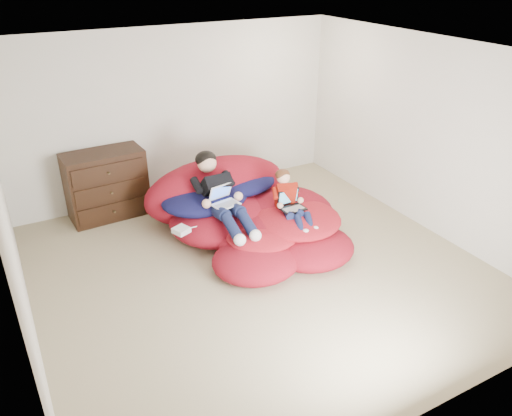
{
  "coord_description": "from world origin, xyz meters",
  "views": [
    {
      "loc": [
        -2.41,
        -4.37,
        3.37
      ],
      "look_at": [
        0.07,
        0.21,
        0.7
      ],
      "focal_mm": 35.0,
      "sensor_mm": 36.0,
      "label": 1
    }
  ],
  "objects_px": {
    "beanbag_pile": "(246,212)",
    "older_boy": "(219,191)",
    "laptop_black": "(291,203)",
    "younger_boy": "(290,199)",
    "dresser": "(106,185)",
    "laptop_white": "(224,199)"
  },
  "relations": [
    {
      "from": "older_boy",
      "to": "younger_boy",
      "type": "bearing_deg",
      "value": -31.27
    },
    {
      "from": "beanbag_pile",
      "to": "laptop_black",
      "type": "height_order",
      "value": "beanbag_pile"
    },
    {
      "from": "younger_boy",
      "to": "laptop_white",
      "type": "distance_m",
      "value": 0.84
    },
    {
      "from": "beanbag_pile",
      "to": "older_boy",
      "type": "bearing_deg",
      "value": -178.45
    },
    {
      "from": "younger_boy",
      "to": "laptop_white",
      "type": "bearing_deg",
      "value": 156.72
    },
    {
      "from": "older_boy",
      "to": "beanbag_pile",
      "type": "bearing_deg",
      "value": 1.55
    },
    {
      "from": "beanbag_pile",
      "to": "laptop_white",
      "type": "distance_m",
      "value": 0.55
    },
    {
      "from": "dresser",
      "to": "younger_boy",
      "type": "bearing_deg",
      "value": -43.94
    },
    {
      "from": "dresser",
      "to": "beanbag_pile",
      "type": "bearing_deg",
      "value": -41.69
    },
    {
      "from": "dresser",
      "to": "laptop_white",
      "type": "relative_size",
      "value": 2.98
    },
    {
      "from": "younger_boy",
      "to": "laptop_white",
      "type": "relative_size",
      "value": 2.23
    },
    {
      "from": "laptop_white",
      "to": "laptop_black",
      "type": "xyz_separation_m",
      "value": [
        0.77,
        -0.36,
        -0.09
      ]
    },
    {
      "from": "dresser",
      "to": "older_boy",
      "type": "xyz_separation_m",
      "value": [
        1.12,
        -1.35,
        0.21
      ]
    },
    {
      "from": "dresser",
      "to": "older_boy",
      "type": "relative_size",
      "value": 0.8
    },
    {
      "from": "dresser",
      "to": "laptop_black",
      "type": "distance_m",
      "value": 2.64
    },
    {
      "from": "dresser",
      "to": "beanbag_pile",
      "type": "xyz_separation_m",
      "value": [
        1.5,
        -1.34,
        -0.2
      ]
    },
    {
      "from": "dresser",
      "to": "laptop_black",
      "type": "relative_size",
      "value": 3.5
    },
    {
      "from": "beanbag_pile",
      "to": "older_boy",
      "type": "relative_size",
      "value": 1.84
    },
    {
      "from": "beanbag_pile",
      "to": "older_boy",
      "type": "distance_m",
      "value": 0.56
    },
    {
      "from": "older_boy",
      "to": "laptop_black",
      "type": "bearing_deg",
      "value": -32.65
    },
    {
      "from": "laptop_black",
      "to": "younger_boy",
      "type": "bearing_deg",
      "value": 90.0
    },
    {
      "from": "dresser",
      "to": "laptop_white",
      "type": "xyz_separation_m",
      "value": [
        1.12,
        -1.49,
        0.16
      ]
    }
  ]
}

